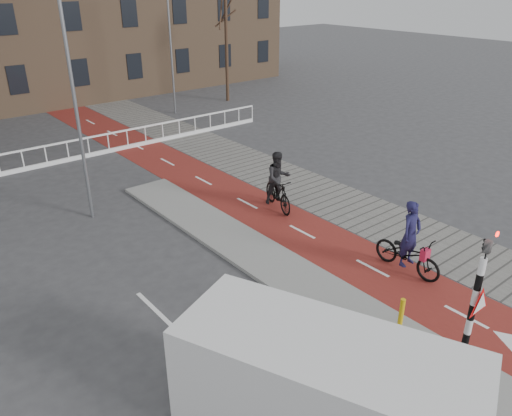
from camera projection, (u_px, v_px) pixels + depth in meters
ground at (397, 321)px, 12.56m from camera, size 120.00×120.00×0.00m
bike_lane at (217, 188)px, 20.43m from camera, size 2.50×60.00×0.01m
sidewalk at (269, 172)px, 22.03m from camera, size 3.00×60.00×0.01m
curb_island at (272, 264)px, 14.94m from camera, size 1.80×16.00×0.12m
traffic_signal at (475, 302)px, 9.96m from camera, size 0.80×0.80×3.68m
bollard at (401, 313)px, 12.02m from camera, size 0.12×0.12×0.80m
cyclist_near at (409, 249)px, 14.38m from camera, size 0.79×2.18×2.22m
cyclist_far at (278, 186)px, 18.23m from camera, size 1.16×2.16×2.20m
van at (324, 391)px, 8.88m from camera, size 4.03×5.70×2.28m
railing at (0, 170)px, 21.48m from camera, size 28.00×0.10×0.99m
tree_right at (227, 50)px, 33.18m from camera, size 0.22×0.22×6.73m
streetlight_near at (74, 97)px, 16.14m from camera, size 0.12×0.12×8.65m
streetlight_right at (171, 44)px, 29.66m from camera, size 0.12×0.12×8.33m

